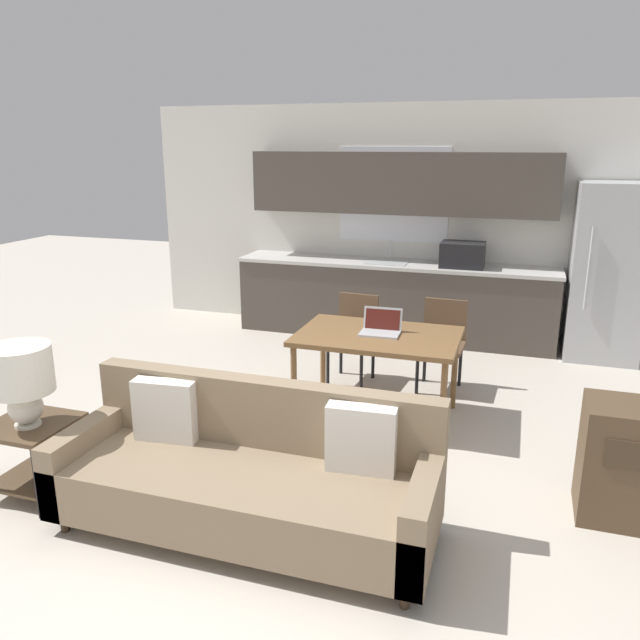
{
  "coord_description": "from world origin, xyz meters",
  "views": [
    {
      "loc": [
        1.4,
        -2.83,
        2.25
      ],
      "look_at": [
        -0.01,
        1.5,
        0.95
      ],
      "focal_mm": 35.0,
      "sensor_mm": 36.0,
      "label": 1
    }
  ],
  "objects_px": {
    "dining_chair_far_left": "(354,333)",
    "dining_chair_far_right": "(442,340)",
    "laptop": "(381,327)",
    "couch": "(249,475)",
    "refrigerator": "(607,272)",
    "table_lamp": "(21,376)",
    "dining_table": "(378,342)",
    "side_table": "(33,445)"
  },
  "relations": [
    {
      "from": "dining_table",
      "to": "couch",
      "type": "bearing_deg",
      "value": -101.95
    },
    {
      "from": "table_lamp",
      "to": "dining_chair_far_right",
      "type": "xyz_separation_m",
      "value": [
        2.27,
        2.74,
        -0.37
      ]
    },
    {
      "from": "table_lamp",
      "to": "couch",
      "type": "bearing_deg",
      "value": 5.53
    },
    {
      "from": "dining_chair_far_right",
      "to": "laptop",
      "type": "xyz_separation_m",
      "value": [
        -0.41,
        -0.8,
        0.31
      ]
    },
    {
      "from": "dining_table",
      "to": "couch",
      "type": "height_order",
      "value": "couch"
    },
    {
      "from": "couch",
      "to": "dining_chair_far_right",
      "type": "relative_size",
      "value": 2.7
    },
    {
      "from": "dining_table",
      "to": "laptop",
      "type": "height_order",
      "value": "laptop"
    },
    {
      "from": "dining_table",
      "to": "side_table",
      "type": "relative_size",
      "value": 2.57
    },
    {
      "from": "refrigerator",
      "to": "dining_chair_far_left",
      "type": "height_order",
      "value": "refrigerator"
    },
    {
      "from": "refrigerator",
      "to": "dining_chair_far_left",
      "type": "bearing_deg",
      "value": -147.7
    },
    {
      "from": "couch",
      "to": "dining_chair_far_right",
      "type": "bearing_deg",
      "value": 72.93
    },
    {
      "from": "dining_chair_far_left",
      "to": "dining_chair_far_right",
      "type": "xyz_separation_m",
      "value": [
        0.84,
        0.05,
        0.0
      ]
    },
    {
      "from": "couch",
      "to": "laptop",
      "type": "relative_size",
      "value": 6.9
    },
    {
      "from": "dining_table",
      "to": "dining_chair_far_left",
      "type": "height_order",
      "value": "dining_chair_far_left"
    },
    {
      "from": "dining_table",
      "to": "couch",
      "type": "xyz_separation_m",
      "value": [
        -0.37,
        -1.77,
        -0.33
      ]
    },
    {
      "from": "table_lamp",
      "to": "dining_chair_far_right",
      "type": "relative_size",
      "value": 0.64
    },
    {
      "from": "couch",
      "to": "refrigerator",
      "type": "bearing_deg",
      "value": 60.17
    },
    {
      "from": "couch",
      "to": "dining_chair_far_left",
      "type": "bearing_deg",
      "value": 90.93
    },
    {
      "from": "dining_chair_far_left",
      "to": "laptop",
      "type": "height_order",
      "value": "laptop"
    },
    {
      "from": "table_lamp",
      "to": "dining_chair_far_right",
      "type": "distance_m",
      "value": 3.58
    },
    {
      "from": "refrigerator",
      "to": "dining_chair_far_right",
      "type": "relative_size",
      "value": 2.23
    },
    {
      "from": "side_table",
      "to": "couch",
      "type": "bearing_deg",
      "value": 3.99
    },
    {
      "from": "side_table",
      "to": "dining_chair_far_right",
      "type": "distance_m",
      "value": 3.55
    },
    {
      "from": "dining_table",
      "to": "couch",
      "type": "distance_m",
      "value": 1.83
    },
    {
      "from": "refrigerator",
      "to": "dining_table",
      "type": "distance_m",
      "value": 3.0
    },
    {
      "from": "refrigerator",
      "to": "dining_table",
      "type": "height_order",
      "value": "refrigerator"
    },
    {
      "from": "dining_table",
      "to": "side_table",
      "type": "height_order",
      "value": "dining_table"
    },
    {
      "from": "dining_table",
      "to": "side_table",
      "type": "bearing_deg",
      "value": -135.0
    },
    {
      "from": "dining_chair_far_left",
      "to": "dining_chair_far_right",
      "type": "height_order",
      "value": "same"
    },
    {
      "from": "refrigerator",
      "to": "dining_chair_far_left",
      "type": "distance_m",
      "value": 2.83
    },
    {
      "from": "refrigerator",
      "to": "dining_chair_far_left",
      "type": "xyz_separation_m",
      "value": [
        -2.36,
        -1.49,
        -0.46
      ]
    },
    {
      "from": "side_table",
      "to": "laptop",
      "type": "relative_size",
      "value": 1.56
    },
    {
      "from": "side_table",
      "to": "dining_table",
      "type": "bearing_deg",
      "value": 45.0
    },
    {
      "from": "couch",
      "to": "dining_chair_far_right",
      "type": "xyz_separation_m",
      "value": [
        0.8,
        2.6,
        0.14
      ]
    },
    {
      "from": "table_lamp",
      "to": "dining_chair_far_left",
      "type": "distance_m",
      "value": 3.07
    },
    {
      "from": "dining_table",
      "to": "table_lamp",
      "type": "height_order",
      "value": "table_lamp"
    },
    {
      "from": "refrigerator",
      "to": "table_lamp",
      "type": "xyz_separation_m",
      "value": [
        -3.79,
        -4.18,
        -0.09
      ]
    },
    {
      "from": "dining_chair_far_right",
      "to": "refrigerator",
      "type": "bearing_deg",
      "value": 46.36
    },
    {
      "from": "dining_chair_far_right",
      "to": "laptop",
      "type": "bearing_deg",
      "value": -114.33
    },
    {
      "from": "couch",
      "to": "side_table",
      "type": "bearing_deg",
      "value": -176.01
    },
    {
      "from": "refrigerator",
      "to": "side_table",
      "type": "height_order",
      "value": "refrigerator"
    },
    {
      "from": "side_table",
      "to": "laptop",
      "type": "xyz_separation_m",
      "value": [
        1.88,
        1.91,
        0.44
      ]
    }
  ]
}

